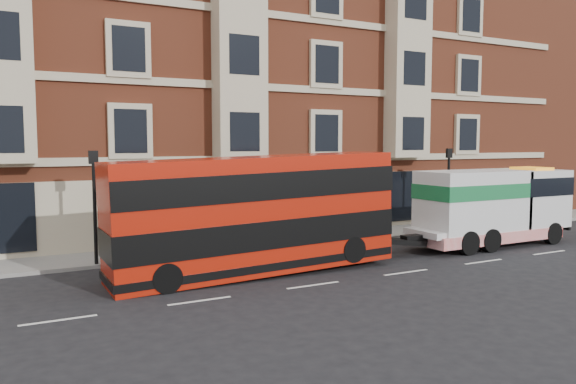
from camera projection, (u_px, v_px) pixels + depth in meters
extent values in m
plane|color=black|center=(313.00, 285.00, 18.91)|extent=(120.00, 120.00, 0.00)
cube|color=slate|center=(229.00, 247.00, 25.50)|extent=(90.00, 3.00, 0.15)
cube|color=brown|center=(186.00, 68.00, 31.55)|extent=(45.00, 12.00, 18.00)
cube|color=brown|center=(565.00, 91.00, 45.43)|extent=(18.00, 10.00, 18.00)
cylinder|color=black|center=(95.00, 212.00, 21.36)|extent=(0.14, 0.14, 4.00)
cube|color=black|center=(93.00, 157.00, 21.18)|extent=(0.35, 0.15, 0.50)
cylinder|color=black|center=(448.00, 193.00, 29.80)|extent=(0.14, 0.14, 4.00)
cube|color=black|center=(449.00, 153.00, 29.61)|extent=(0.35, 0.15, 0.50)
cube|color=#A91809|center=(255.00, 214.00, 20.34)|extent=(10.56, 2.36, 4.15)
cube|color=black|center=(255.00, 231.00, 20.39)|extent=(10.60, 2.42, 0.99)
cube|color=black|center=(255.00, 184.00, 20.24)|extent=(10.60, 2.42, 0.94)
cylinder|color=black|center=(167.00, 278.00, 17.87)|extent=(0.98, 0.30, 0.98)
cylinder|color=black|center=(150.00, 265.00, 19.75)|extent=(0.98, 0.30, 0.98)
cylinder|color=black|center=(353.00, 249.00, 21.21)|extent=(0.98, 0.30, 0.98)
cylinder|color=black|center=(323.00, 241.00, 23.08)|extent=(0.98, 0.30, 0.98)
cube|color=silver|center=(490.00, 227.00, 26.08)|extent=(8.49, 2.17, 0.28)
cube|color=silver|center=(531.00, 198.00, 27.25)|extent=(3.02, 2.36, 2.73)
cube|color=silver|center=(473.00, 201.00, 25.43)|extent=(5.09, 2.36, 2.73)
cube|color=#176A38|center=(473.00, 191.00, 25.39)|extent=(5.14, 2.40, 0.66)
cube|color=red|center=(486.00, 234.00, 26.02)|extent=(7.54, 2.42, 0.52)
cylinder|color=black|center=(552.00, 233.00, 26.59)|extent=(1.04, 0.33, 1.04)
cylinder|color=black|center=(515.00, 227.00, 28.46)|extent=(1.04, 0.33, 1.04)
cylinder|color=black|center=(490.00, 240.00, 24.64)|extent=(1.04, 0.38, 1.04)
cylinder|color=black|center=(455.00, 233.00, 26.52)|extent=(1.04, 0.38, 1.04)
cylinder|color=black|center=(468.00, 243.00, 24.02)|extent=(1.04, 0.38, 1.04)
cylinder|color=black|center=(433.00, 236.00, 25.90)|extent=(1.04, 0.38, 1.04)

